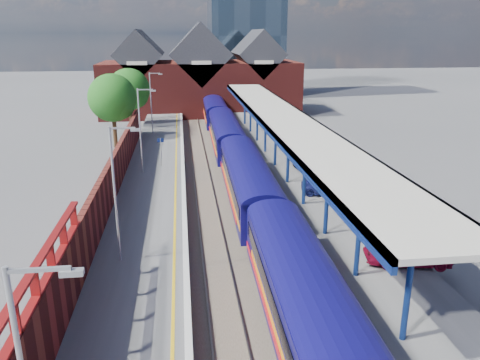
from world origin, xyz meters
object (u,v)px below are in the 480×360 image
at_px(train, 235,152).
at_px(lamp_post_b, 117,187).
at_px(lamp_post_c, 142,126).
at_px(parked_car_dark, 319,162).
at_px(parked_car_red, 408,250).
at_px(parked_car_silver, 414,249).
at_px(platform_sign, 161,147).
at_px(lamp_post_d, 152,99).
at_px(parked_car_blue, 328,187).

distance_m(train, lamp_post_b, 19.59).
distance_m(train, lamp_post_c, 8.54).
xyz_separation_m(train, parked_car_dark, (7.01, -2.40, -0.48)).
distance_m(lamp_post_b, parked_car_dark, 21.60).
bearing_deg(parked_car_red, parked_car_silver, -46.19).
xyz_separation_m(lamp_post_c, parked_car_dark, (14.86, -0.68, -3.35)).
relative_size(platform_sign, parked_car_red, 0.58).
bearing_deg(lamp_post_b, lamp_post_d, 90.00).
xyz_separation_m(platform_sign, parked_car_blue, (12.27, -9.15, -1.16)).
bearing_deg(train, parked_car_blue, -56.92).
bearing_deg(parked_car_silver, lamp_post_d, 37.56).
distance_m(lamp_post_b, lamp_post_d, 32.00).
xyz_separation_m(platform_sign, parked_car_red, (13.02, -20.19, -0.96)).
height_order(train, parked_car_blue, train).
bearing_deg(lamp_post_b, parked_car_red, -8.68).
height_order(lamp_post_b, lamp_post_c, same).
height_order(lamp_post_b, parked_car_dark, lamp_post_b).
relative_size(lamp_post_b, parked_car_silver, 1.86).
distance_m(platform_sign, parked_car_dark, 13.80).
bearing_deg(train, lamp_post_c, -167.67).
bearing_deg(lamp_post_d, parked_car_dark, -48.31).
bearing_deg(train, lamp_post_b, -113.91).
bearing_deg(lamp_post_d, parked_car_red, -67.19).
relative_size(lamp_post_b, lamp_post_d, 1.00).
distance_m(parked_car_red, parked_car_blue, 11.07).
relative_size(train, lamp_post_c, 9.42).
bearing_deg(parked_car_silver, parked_car_blue, 20.41).
xyz_separation_m(parked_car_red, parked_car_blue, (-0.75, 11.04, -0.20)).
bearing_deg(parked_car_blue, lamp_post_d, 41.65).
relative_size(parked_car_red, parked_car_blue, 1.12).
height_order(lamp_post_d, parked_car_silver, lamp_post_d).
bearing_deg(train, parked_car_dark, -18.92).
xyz_separation_m(lamp_post_b, parked_car_dark, (14.86, 15.32, -3.35)).
xyz_separation_m(train, lamp_post_b, (-7.86, -17.72, 2.87)).
xyz_separation_m(platform_sign, parked_car_silver, (13.50, -19.88, -1.07)).
distance_m(lamp_post_d, parked_car_dark, 22.59).
distance_m(lamp_post_b, parked_car_silver, 15.36).
height_order(parked_car_dark, parked_car_blue, parked_car_dark).
distance_m(platform_sign, parked_car_silver, 24.05).
relative_size(train, lamp_post_d, 9.42).
distance_m(parked_car_dark, parked_car_blue, 6.58).
bearing_deg(lamp_post_d, parked_car_blue, -59.51).
relative_size(lamp_post_b, platform_sign, 2.80).
height_order(parked_car_silver, parked_car_blue, parked_car_silver).
bearing_deg(train, lamp_post_d, 118.81).
bearing_deg(lamp_post_c, parked_car_dark, -2.64).
relative_size(platform_sign, parked_car_blue, 0.65).
height_order(lamp_post_c, parked_car_red, lamp_post_c).
distance_m(platform_sign, parked_car_red, 24.05).
xyz_separation_m(lamp_post_d, parked_car_blue, (13.63, -23.15, -3.46)).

